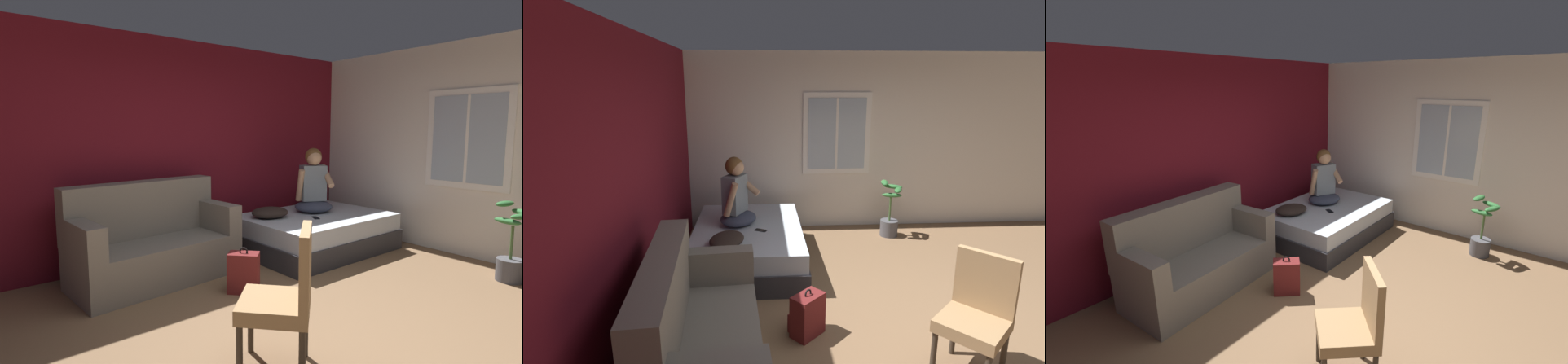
{
  "view_description": "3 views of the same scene",
  "coord_description": "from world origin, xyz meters",
  "views": [
    {
      "loc": [
        -2.1,
        -1.96,
        1.6
      ],
      "look_at": [
        0.65,
        1.51,
        1.03
      ],
      "focal_mm": 28.0,
      "sensor_mm": 36.0,
      "label": 1
    },
    {
      "loc": [
        -3.1,
        1.59,
        2.26
      ],
      "look_at": [
        1.21,
        1.32,
        1.19
      ],
      "focal_mm": 28.0,
      "sensor_mm": 36.0,
      "label": 2
    },
    {
      "loc": [
        -2.46,
        -1.24,
        2.34
      ],
      "look_at": [
        1.13,
        1.64,
        1.04
      ],
      "focal_mm": 24.0,
      "sensor_mm": 36.0,
      "label": 3
    }
  ],
  "objects": [
    {
      "name": "throw_pillow",
      "position": [
        1.16,
        1.96,
        0.55
      ],
      "size": [
        0.58,
        0.51,
        0.14
      ],
      "primitive_type": "ellipsoid",
      "rotation": [
        0.0,
        0.0,
        -0.38
      ],
      "color": "#2D231E",
      "rests_on": "bed"
    },
    {
      "name": "cell_phone",
      "position": [
        1.61,
        1.58,
        0.48
      ],
      "size": [
        0.13,
        0.16,
        0.01
      ],
      "primitive_type": "cube",
      "rotation": [
        0.0,
        0.0,
        2.65
      ],
      "color": "black",
      "rests_on": "bed"
    },
    {
      "name": "wall_back_accent",
      "position": [
        0.0,
        2.74,
        1.35
      ],
      "size": [
        11.1,
        0.16,
        2.7
      ],
      "primitive_type": "cube",
      "color": "maroon",
      "rests_on": "ground"
    },
    {
      "name": "couch",
      "position": [
        -0.37,
        2.08,
        0.39
      ],
      "size": [
        1.76,
        0.95,
        1.04
      ],
      "color": "slate",
      "rests_on": "ground"
    },
    {
      "name": "person_seated",
      "position": [
        1.86,
        1.88,
        0.84
      ],
      "size": [
        0.66,
        0.62,
        0.88
      ],
      "color": "#383D51",
      "rests_on": "bed"
    },
    {
      "name": "bed",
      "position": [
        1.77,
        1.74,
        0.24
      ],
      "size": [
        1.94,
        1.38,
        0.48
      ],
      "color": "#2D2D33",
      "rests_on": "ground"
    },
    {
      "name": "backpack",
      "position": [
        0.18,
        1.18,
        0.19
      ],
      "size": [
        0.35,
        0.35,
        0.46
      ],
      "color": "maroon",
      "rests_on": "ground"
    },
    {
      "name": "ground_plane",
      "position": [
        0.0,
        0.0,
        0.0
      ],
      "size": [
        40.0,
        40.0,
        0.0
      ],
      "primitive_type": "plane",
      "color": "brown"
    },
    {
      "name": "side_chair",
      "position": [
        -0.4,
        -0.07,
        0.53
      ],
      "size": [
        0.65,
        0.65,
        0.98
      ],
      "color": "#382D23",
      "rests_on": "ground"
    },
    {
      "name": "wall_side_with_window",
      "position": [
        3.13,
        0.01,
        1.35
      ],
      "size": [
        0.19,
        6.72,
        2.7
      ],
      "color": "silver",
      "rests_on": "ground"
    },
    {
      "name": "potted_plant",
      "position": [
        2.56,
        -0.35,
        0.3
      ],
      "size": [
        0.39,
        0.37,
        0.85
      ],
      "color": "#4C4C51",
      "rests_on": "ground"
    }
  ]
}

